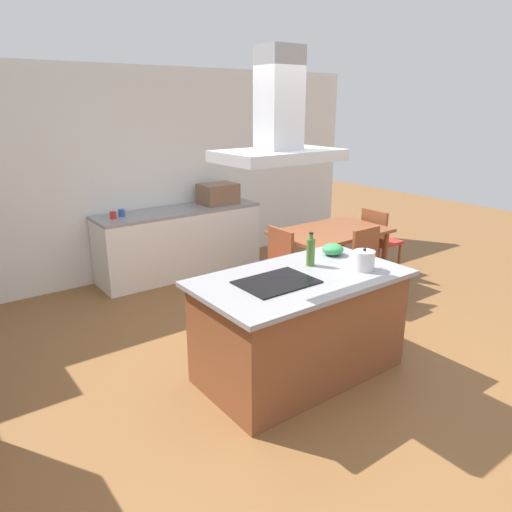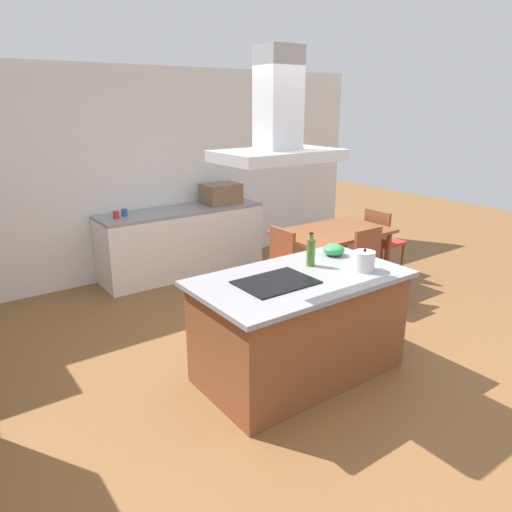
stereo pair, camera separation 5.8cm
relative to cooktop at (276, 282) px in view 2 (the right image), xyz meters
name	(u,v)px [view 2 (the right image)]	position (x,y,z in m)	size (l,w,h in m)	color
ground	(210,314)	(0.26, 1.50, -0.91)	(16.00, 16.00, 0.00)	brown
wall_back	(139,174)	(0.26, 3.25, 0.44)	(7.20, 0.10, 2.70)	white
kitchen_island	(299,326)	(0.26, 0.00, -0.45)	(1.78, 1.01, 0.90)	brown
cooktop	(276,282)	(0.00, 0.00, 0.00)	(0.60, 0.44, 0.01)	black
tea_kettle	(364,261)	(0.79, -0.20, 0.08)	(0.23, 0.18, 0.19)	silver
olive_oil_bottle	(311,252)	(0.50, 0.15, 0.12)	(0.07, 0.07, 0.30)	#47722D
mixing_bowl	(334,250)	(0.87, 0.25, 0.05)	(0.20, 0.20, 0.11)	#33934C
back_counter	(183,241)	(0.66, 2.88, -0.46)	(2.23, 0.62, 0.90)	white
countertop_microwave	(221,194)	(1.28, 2.88, 0.13)	(0.50, 0.38, 0.28)	brown
coffee_mug_red	(116,215)	(-0.23, 2.87, 0.04)	(0.08, 0.08, 0.09)	red
coffee_mug_blue	(124,212)	(-0.10, 2.94, 0.04)	(0.08, 0.08, 0.09)	#2D56B2
dining_table	(333,237)	(1.93, 1.30, -0.24)	(1.40, 0.90, 0.75)	brown
chair_at_left_end	(275,263)	(1.01, 1.30, -0.40)	(0.42, 0.42, 0.89)	red
chair_at_right_end	(381,237)	(2.84, 1.30, -0.40)	(0.42, 0.42, 0.89)	red
chair_facing_island	(374,263)	(1.93, 0.64, -0.40)	(0.42, 0.42, 0.89)	red
range_hood	(278,125)	(0.00, 0.00, 1.20)	(0.90, 0.55, 0.78)	#ADADB2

